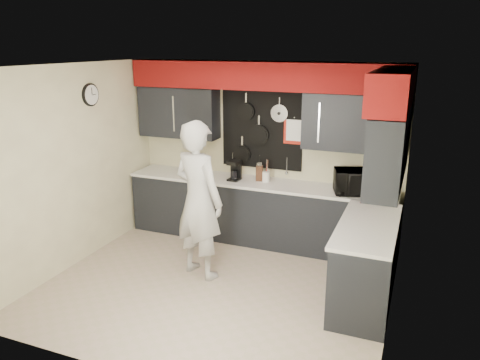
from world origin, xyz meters
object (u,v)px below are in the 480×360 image
at_px(knife_block, 259,173).
at_px(utensil_crock, 266,176).
at_px(microwave, 357,182).
at_px(coffee_maker, 235,170).
at_px(person, 198,200).

relative_size(knife_block, utensil_crock, 1.47).
height_order(microwave, coffee_maker, microwave).
height_order(utensil_crock, person, person).
bearing_deg(person, utensil_crock, -90.29).
bearing_deg(coffee_maker, utensil_crock, 15.04).
distance_m(knife_block, utensil_crock, 0.11).
relative_size(microwave, knife_block, 2.68).
xyz_separation_m(knife_block, coffee_maker, (-0.34, -0.09, 0.04)).
bearing_deg(utensil_crock, person, -108.58).
bearing_deg(utensil_crock, knife_block, 177.71).
height_order(coffee_maker, person, person).
height_order(microwave, utensil_crock, microwave).
distance_m(microwave, coffee_maker, 1.73).
bearing_deg(microwave, coffee_maker, 162.59).
xyz_separation_m(utensil_crock, person, (-0.44, -1.29, -0.00)).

